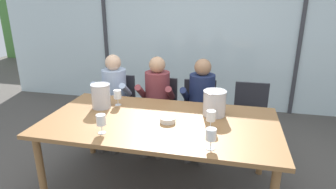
{
  "coord_description": "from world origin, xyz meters",
  "views": [
    {
      "loc": [
        0.65,
        -2.45,
        1.9
      ],
      "look_at": [
        0.0,
        0.35,
        0.92
      ],
      "focal_mm": 30.29,
      "sensor_mm": 36.0,
      "label": 1
    }
  ],
  "objects_px": {
    "person_maroon_top": "(156,97)",
    "wine_glass_by_left_taster": "(211,117)",
    "person_pale_blue_shirt": "(113,94)",
    "chair_center": "(199,109)",
    "chair_near_curtain": "(119,102)",
    "chair_right_of_center": "(250,113)",
    "wine_glass_near_bucket": "(211,135)",
    "ice_bucket_primary": "(101,96)",
    "ice_bucket_secondary": "(214,103)",
    "wine_glass_center_pour": "(101,121)",
    "dining_table": "(160,126)",
    "chair_left_of_center": "(160,106)",
    "person_navy_polo": "(201,101)",
    "tasting_bowl": "(168,120)",
    "wine_glass_by_right_taster": "(118,95)"
  },
  "relations": [
    {
      "from": "person_maroon_top",
      "to": "wine_glass_by_left_taster",
      "type": "bearing_deg",
      "value": -53.38
    },
    {
      "from": "person_pale_blue_shirt",
      "to": "chair_center",
      "type": "bearing_deg",
      "value": 3.05
    },
    {
      "from": "ice_bucket_secondary",
      "to": "wine_glass_center_pour",
      "type": "bearing_deg",
      "value": -145.79
    },
    {
      "from": "chair_center",
      "to": "ice_bucket_secondary",
      "type": "height_order",
      "value": "ice_bucket_secondary"
    },
    {
      "from": "person_maroon_top",
      "to": "ice_bucket_primary",
      "type": "height_order",
      "value": "person_maroon_top"
    },
    {
      "from": "ice_bucket_secondary",
      "to": "chair_center",
      "type": "bearing_deg",
      "value": 107.43
    },
    {
      "from": "chair_near_curtain",
      "to": "chair_right_of_center",
      "type": "xyz_separation_m",
      "value": [
        1.78,
        0.03,
        0.0
      ]
    },
    {
      "from": "person_pale_blue_shirt",
      "to": "wine_glass_near_bucket",
      "type": "height_order",
      "value": "person_pale_blue_shirt"
    },
    {
      "from": "dining_table",
      "to": "wine_glass_by_right_taster",
      "type": "height_order",
      "value": "wine_glass_by_right_taster"
    },
    {
      "from": "chair_left_of_center",
      "to": "wine_glass_center_pour",
      "type": "xyz_separation_m",
      "value": [
        -0.17,
        -1.39,
        0.37
      ]
    },
    {
      "from": "person_pale_blue_shirt",
      "to": "person_maroon_top",
      "type": "bearing_deg",
      "value": -4.62
    },
    {
      "from": "chair_right_of_center",
      "to": "wine_glass_center_pour",
      "type": "distance_m",
      "value": 1.99
    },
    {
      "from": "person_navy_polo",
      "to": "wine_glass_center_pour",
      "type": "relative_size",
      "value": 6.93
    },
    {
      "from": "chair_left_of_center",
      "to": "wine_glass_center_pour",
      "type": "relative_size",
      "value": 5.09
    },
    {
      "from": "chair_left_of_center",
      "to": "chair_center",
      "type": "distance_m",
      "value": 0.53
    },
    {
      "from": "chair_left_of_center",
      "to": "dining_table",
      "type": "bearing_deg",
      "value": -73.05
    },
    {
      "from": "chair_near_curtain",
      "to": "tasting_bowl",
      "type": "distance_m",
      "value": 1.43
    },
    {
      "from": "ice_bucket_secondary",
      "to": "wine_glass_center_pour",
      "type": "distance_m",
      "value": 1.13
    },
    {
      "from": "chair_near_curtain",
      "to": "ice_bucket_secondary",
      "type": "height_order",
      "value": "ice_bucket_secondary"
    },
    {
      "from": "person_maroon_top",
      "to": "ice_bucket_primary",
      "type": "bearing_deg",
      "value": -125.47
    },
    {
      "from": "chair_near_curtain",
      "to": "person_pale_blue_shirt",
      "type": "distance_m",
      "value": 0.22
    },
    {
      "from": "wine_glass_near_bucket",
      "to": "wine_glass_by_left_taster",
      "type": "bearing_deg",
      "value": 94.91
    },
    {
      "from": "wine_glass_center_pour",
      "to": "wine_glass_by_right_taster",
      "type": "height_order",
      "value": "same"
    },
    {
      "from": "chair_center",
      "to": "chair_left_of_center",
      "type": "bearing_deg",
      "value": 177.05
    },
    {
      "from": "chair_near_curtain",
      "to": "wine_glass_by_left_taster",
      "type": "relative_size",
      "value": 5.09
    },
    {
      "from": "dining_table",
      "to": "chair_right_of_center",
      "type": "xyz_separation_m",
      "value": [
        0.92,
        1.03,
        -0.19
      ]
    },
    {
      "from": "chair_center",
      "to": "wine_glass_by_left_taster",
      "type": "bearing_deg",
      "value": -81.39
    },
    {
      "from": "chair_left_of_center",
      "to": "chair_right_of_center",
      "type": "bearing_deg",
      "value": 3.44
    },
    {
      "from": "person_pale_blue_shirt",
      "to": "wine_glass_by_right_taster",
      "type": "distance_m",
      "value": 0.68
    },
    {
      "from": "ice_bucket_primary",
      "to": "wine_glass_near_bucket",
      "type": "height_order",
      "value": "ice_bucket_primary"
    },
    {
      "from": "chair_left_of_center",
      "to": "wine_glass_by_left_taster",
      "type": "xyz_separation_m",
      "value": [
        0.76,
        -1.09,
        0.37
      ]
    },
    {
      "from": "person_maroon_top",
      "to": "ice_bucket_primary",
      "type": "distance_m",
      "value": 0.83
    },
    {
      "from": "tasting_bowl",
      "to": "person_navy_polo",
      "type": "bearing_deg",
      "value": 76.44
    },
    {
      "from": "dining_table",
      "to": "wine_glass_center_pour",
      "type": "distance_m",
      "value": 0.6
    },
    {
      "from": "wine_glass_by_left_taster",
      "to": "wine_glass_by_right_taster",
      "type": "xyz_separation_m",
      "value": [
        -1.06,
        0.37,
        0.0
      ]
    },
    {
      "from": "dining_table",
      "to": "chair_center",
      "type": "distance_m",
      "value": 1.07
    },
    {
      "from": "dining_table",
      "to": "wine_glass_by_left_taster",
      "type": "bearing_deg",
      "value": -8.35
    },
    {
      "from": "person_navy_polo",
      "to": "wine_glass_near_bucket",
      "type": "xyz_separation_m",
      "value": [
        0.23,
        -1.31,
        0.2
      ]
    },
    {
      "from": "chair_center",
      "to": "person_pale_blue_shirt",
      "type": "height_order",
      "value": "person_pale_blue_shirt"
    },
    {
      "from": "person_maroon_top",
      "to": "wine_glass_center_pour",
      "type": "bearing_deg",
      "value": -99.99
    },
    {
      "from": "wine_glass_near_bucket",
      "to": "ice_bucket_primary",
      "type": "bearing_deg",
      "value": 152.79
    },
    {
      "from": "person_navy_polo",
      "to": "wine_glass_center_pour",
      "type": "distance_m",
      "value": 1.46
    },
    {
      "from": "dining_table",
      "to": "person_pale_blue_shirt",
      "type": "xyz_separation_m",
      "value": [
        -0.87,
        0.86,
        -0.01
      ]
    },
    {
      "from": "dining_table",
      "to": "person_navy_polo",
      "type": "bearing_deg",
      "value": 70.95
    },
    {
      "from": "dining_table",
      "to": "ice_bucket_secondary",
      "type": "relative_size",
      "value": 8.73
    },
    {
      "from": "chair_left_of_center",
      "to": "person_navy_polo",
      "type": "bearing_deg",
      "value": -12.4
    },
    {
      "from": "chair_center",
      "to": "wine_glass_near_bucket",
      "type": "xyz_separation_m",
      "value": [
        0.26,
        -1.46,
        0.37
      ]
    },
    {
      "from": "dining_table",
      "to": "chair_near_curtain",
      "type": "height_order",
      "value": "chair_near_curtain"
    },
    {
      "from": "ice_bucket_primary",
      "to": "tasting_bowl",
      "type": "distance_m",
      "value": 0.83
    },
    {
      "from": "person_maroon_top",
      "to": "tasting_bowl",
      "type": "bearing_deg",
      "value": -70.85
    }
  ]
}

